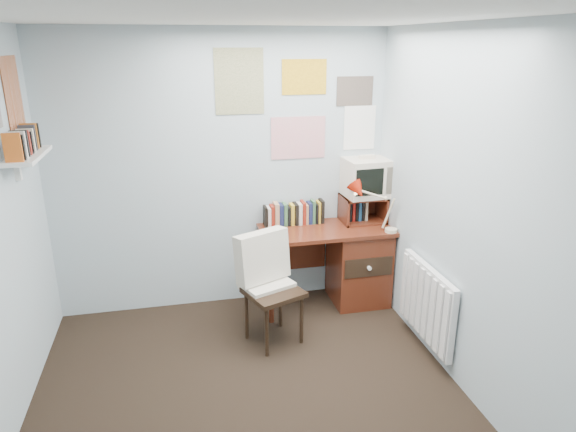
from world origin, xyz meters
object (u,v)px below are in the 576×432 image
object	(u,v)px
wall_shelf	(28,156)
desk	(353,261)
desk_chair	(274,292)
tv_riser	(363,209)
radiator	(427,303)
desk_lamp	(392,210)
crt_tv	(366,175)

from	to	relation	value
wall_shelf	desk	bearing A→B (deg)	8.40
desk	desk_chair	xyz separation A→B (m)	(-0.87, -0.53, 0.04)
desk_chair	tv_riser	bearing A→B (deg)	11.62
tv_riser	radiator	size ratio (longest dim) A/B	0.50
desk_lamp	radiator	size ratio (longest dim) A/B	0.50
desk_lamp	tv_riser	size ratio (longest dim) A/B	1.01
radiator	desk_lamp	bearing A→B (deg)	91.61
desk	crt_tv	size ratio (longest dim) A/B	2.99
desk_chair	wall_shelf	bearing A→B (deg)	153.20
tv_riser	radiator	distance (m)	1.15
desk_chair	crt_tv	bearing A→B (deg)	11.78
radiator	desk_chair	bearing A→B (deg)	161.15
crt_tv	wall_shelf	size ratio (longest dim) A/B	0.65
desk_lamp	desk	bearing A→B (deg)	140.00
desk	crt_tv	distance (m)	0.82
desk_chair	crt_tv	size ratio (longest dim) A/B	2.21
desk_chair	radiator	bearing A→B (deg)	-40.45
desk	desk_chair	world-z (taller)	desk_chair
desk	tv_riser	xyz separation A→B (m)	(0.12, 0.11, 0.48)
desk_lamp	desk_chair	bearing A→B (deg)	-165.20
crt_tv	radiator	size ratio (longest dim) A/B	0.50
desk_chair	desk_lamp	distance (m)	1.29
crt_tv	wall_shelf	distance (m)	2.79
desk_lamp	radiator	world-z (taller)	desk_lamp
desk_chair	wall_shelf	distance (m)	2.08
desk	radiator	distance (m)	0.97
desk	wall_shelf	distance (m)	2.87
crt_tv	tv_riser	bearing A→B (deg)	-144.13
desk_lamp	crt_tv	xyz separation A→B (m)	(-0.13, 0.35, 0.24)
desk_chair	desk_lamp	xyz separation A→B (m)	(1.14, 0.32, 0.52)
crt_tv	desk_lamp	bearing A→B (deg)	-73.83
radiator	wall_shelf	bearing A→B (deg)	169.11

